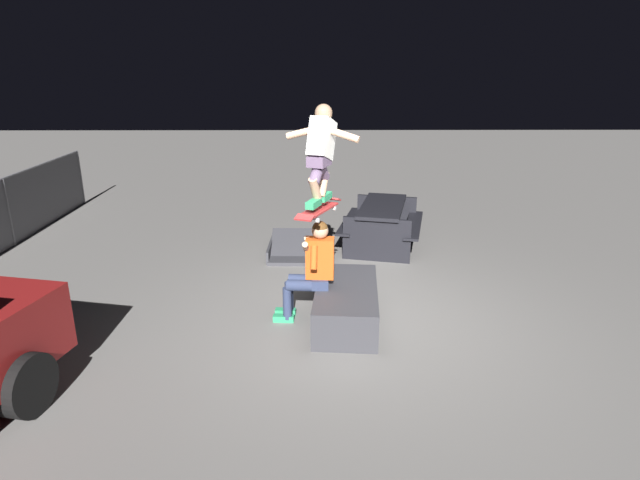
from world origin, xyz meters
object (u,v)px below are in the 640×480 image
at_px(skater_airborne, 321,150).
at_px(picnic_table_back, 382,219).
at_px(skateboard, 319,209).
at_px(kicker_ramp, 294,252).
at_px(person_sitting_on_ledge, 312,267).
at_px(ledge_box_main, 346,304).

height_order(skater_airborne, picnic_table_back, skater_airborne).
distance_m(skateboard, kicker_ramp, 2.78).
distance_m(person_sitting_on_ledge, kicker_ramp, 2.43).
relative_size(person_sitting_on_ledge, skateboard, 1.26).
xyz_separation_m(skateboard, skater_airborne, (0.05, -0.02, 0.69)).
bearing_deg(skateboard, kicker_ramp, 9.80).
xyz_separation_m(skater_airborne, picnic_table_back, (2.82, -1.09, -1.63)).
relative_size(person_sitting_on_ledge, kicker_ramp, 1.26).
bearing_deg(ledge_box_main, kicker_ramp, 17.43).
height_order(person_sitting_on_ledge, picnic_table_back, person_sitting_on_ledge).
height_order(skateboard, kicker_ramp, skateboard).
bearing_deg(person_sitting_on_ledge, ledge_box_main, -96.73).
bearing_deg(kicker_ramp, person_sitting_on_ledge, -172.23).
distance_m(person_sitting_on_ledge, skateboard, 0.74).
relative_size(ledge_box_main, picnic_table_back, 0.81).
height_order(ledge_box_main, person_sitting_on_ledge, person_sitting_on_ledge).
distance_m(person_sitting_on_ledge, skater_airborne, 1.43).
xyz_separation_m(skateboard, picnic_table_back, (2.88, -1.12, -0.95)).
bearing_deg(picnic_table_back, kicker_ramp, 108.06).
relative_size(ledge_box_main, skateboard, 1.56).
bearing_deg(picnic_table_back, skateboard, 158.80).
relative_size(kicker_ramp, picnic_table_back, 0.52).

